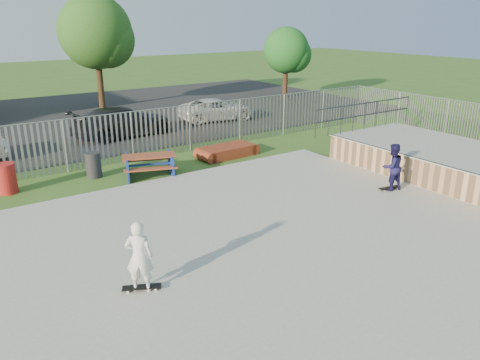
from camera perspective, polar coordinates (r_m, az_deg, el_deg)
ground at (r=11.54m, az=-0.18°, el=-9.19°), size 120.00×120.00×0.00m
concrete_slab at (r=11.50m, az=-0.18°, el=-8.86°), size 15.00×12.00×0.15m
quarter_pipe at (r=18.56m, az=22.89°, el=2.25°), size 5.50×7.05×2.19m
fence at (r=15.29m, az=-6.77°, el=1.99°), size 26.04×16.02×2.00m
picnic_table at (r=17.32m, az=-10.99°, el=1.77°), size 2.28×2.07×0.79m
funbox at (r=19.50m, az=-1.58°, el=3.52°), size 2.28×1.23×0.44m
trash_bin_red at (r=17.11m, az=-26.57°, el=0.17°), size 0.60×0.60×1.01m
trash_bin_grey at (r=17.68m, az=-17.43°, el=1.76°), size 0.55×0.55×0.91m
parking_lot at (r=28.51m, az=-22.35°, el=6.68°), size 40.00×18.00×0.02m
car_dark at (r=23.46m, az=-14.08°, el=6.93°), size 5.08×2.48×1.42m
car_white at (r=26.54m, az=-2.81°, el=8.60°), size 4.59×2.72×1.20m
tree_mid at (r=31.22m, az=-17.22°, el=16.83°), size 4.47×4.47×6.89m
tree_right at (r=34.19m, az=5.64°, el=15.45°), size 3.19×3.19×4.92m
skateboard_a at (r=16.10m, az=17.78°, el=-0.98°), size 0.82×0.33×0.08m
skateboard_b at (r=10.14m, az=-11.87°, el=-12.77°), size 0.81×0.53×0.08m
skater_navy at (r=15.87m, az=18.05°, el=1.52°), size 0.84×0.70×1.55m
skater_white at (r=9.77m, az=-12.17°, el=-9.11°), size 0.67×0.63×1.55m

